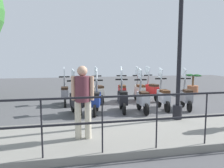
{
  "coord_description": "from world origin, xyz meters",
  "views": [
    {
      "loc": [
        -8.04,
        2.22,
        1.9
      ],
      "look_at": [
        0.2,
        0.5,
        0.9
      ],
      "focal_mm": 35.0,
      "sensor_mm": 36.0,
      "label": 1
    }
  ],
  "objects_px": {
    "scooter_far_0": "(152,90)",
    "scooter_far_1": "(139,91)",
    "pedestrian_distant": "(83,96)",
    "scooter_far_3": "(99,92)",
    "scooter_far_5": "(65,93)",
    "scooter_near_3": "(122,98)",
    "scooter_far_4": "(85,93)",
    "potted_palm": "(193,86)",
    "scooter_far_2": "(122,91)",
    "scooter_near_4": "(96,100)",
    "scooter_near_5": "(76,101)",
    "lamp_post_near": "(180,46)",
    "scooter_near_0": "(186,97)",
    "scooter_near_2": "(143,99)",
    "scooter_near_1": "(163,97)"
  },
  "relations": [
    {
      "from": "scooter_far_5",
      "to": "scooter_near_5",
      "type": "bearing_deg",
      "value": -168.5
    },
    {
      "from": "scooter_near_4",
      "to": "scooter_far_4",
      "type": "relative_size",
      "value": 1.0
    },
    {
      "from": "scooter_near_2",
      "to": "scooter_far_2",
      "type": "relative_size",
      "value": 1.0
    },
    {
      "from": "scooter_near_3",
      "to": "scooter_far_4",
      "type": "relative_size",
      "value": 1.0
    },
    {
      "from": "pedestrian_distant",
      "to": "scooter_far_0",
      "type": "distance_m",
      "value": 5.59
    },
    {
      "from": "scooter_far_1",
      "to": "scooter_far_0",
      "type": "bearing_deg",
      "value": -84.51
    },
    {
      "from": "scooter_near_3",
      "to": "scooter_far_5",
      "type": "height_order",
      "value": "same"
    },
    {
      "from": "scooter_near_5",
      "to": "scooter_near_4",
      "type": "bearing_deg",
      "value": -100.27
    },
    {
      "from": "scooter_near_0",
      "to": "scooter_far_2",
      "type": "distance_m",
      "value": 2.69
    },
    {
      "from": "scooter_near_5",
      "to": "scooter_far_0",
      "type": "height_order",
      "value": "same"
    },
    {
      "from": "pedestrian_distant",
      "to": "scooter_near_4",
      "type": "distance_m",
      "value": 2.76
    },
    {
      "from": "potted_palm",
      "to": "scooter_far_1",
      "type": "height_order",
      "value": "scooter_far_1"
    },
    {
      "from": "scooter_far_3",
      "to": "scooter_far_4",
      "type": "relative_size",
      "value": 1.0
    },
    {
      "from": "pedestrian_distant",
      "to": "scooter_near_0",
      "type": "height_order",
      "value": "pedestrian_distant"
    },
    {
      "from": "scooter_near_4",
      "to": "pedestrian_distant",
      "type": "bearing_deg",
      "value": 179.9
    },
    {
      "from": "scooter_near_5",
      "to": "scooter_far_3",
      "type": "height_order",
      "value": "same"
    },
    {
      "from": "scooter_near_4",
      "to": "scooter_far_2",
      "type": "relative_size",
      "value": 1.0
    },
    {
      "from": "scooter_far_4",
      "to": "potted_palm",
      "type": "bearing_deg",
      "value": -68.49
    },
    {
      "from": "scooter_far_4",
      "to": "pedestrian_distant",
      "type": "bearing_deg",
      "value": -178.35
    },
    {
      "from": "scooter_near_3",
      "to": "lamp_post_near",
      "type": "bearing_deg",
      "value": -138.59
    },
    {
      "from": "scooter_near_4",
      "to": "scooter_far_5",
      "type": "height_order",
      "value": "same"
    },
    {
      "from": "scooter_near_3",
      "to": "scooter_far_3",
      "type": "relative_size",
      "value": 1.0
    },
    {
      "from": "pedestrian_distant",
      "to": "scooter_near_4",
      "type": "relative_size",
      "value": 1.03
    },
    {
      "from": "scooter_far_0",
      "to": "scooter_far_2",
      "type": "relative_size",
      "value": 1.0
    },
    {
      "from": "scooter_far_0",
      "to": "scooter_far_1",
      "type": "distance_m",
      "value": 0.6
    },
    {
      "from": "lamp_post_near",
      "to": "scooter_far_0",
      "type": "distance_m",
      "value": 3.9
    },
    {
      "from": "scooter_near_0",
      "to": "scooter_far_0",
      "type": "distance_m",
      "value": 1.94
    },
    {
      "from": "scooter_far_0",
      "to": "scooter_far_5",
      "type": "height_order",
      "value": "same"
    },
    {
      "from": "pedestrian_distant",
      "to": "scooter_far_0",
      "type": "height_order",
      "value": "pedestrian_distant"
    },
    {
      "from": "pedestrian_distant",
      "to": "scooter_near_1",
      "type": "distance_m",
      "value": 4.19
    },
    {
      "from": "scooter_near_3",
      "to": "scooter_near_5",
      "type": "relative_size",
      "value": 1.0
    },
    {
      "from": "potted_palm",
      "to": "scooter_far_1",
      "type": "relative_size",
      "value": 0.69
    },
    {
      "from": "scooter_near_3",
      "to": "scooter_far_4",
      "type": "distance_m",
      "value": 1.91
    },
    {
      "from": "scooter_far_0",
      "to": "lamp_post_near",
      "type": "bearing_deg",
      "value": 152.61
    },
    {
      "from": "scooter_far_0",
      "to": "scooter_far_1",
      "type": "height_order",
      "value": "same"
    },
    {
      "from": "scooter_near_5",
      "to": "scooter_far_3",
      "type": "bearing_deg",
      "value": -41.33
    },
    {
      "from": "scooter_near_0",
      "to": "scooter_near_1",
      "type": "distance_m",
      "value": 0.87
    },
    {
      "from": "scooter_near_3",
      "to": "scooter_far_1",
      "type": "relative_size",
      "value": 1.0
    },
    {
      "from": "lamp_post_near",
      "to": "scooter_near_2",
      "type": "distance_m",
      "value": 2.36
    },
    {
      "from": "pedestrian_distant",
      "to": "scooter_far_1",
      "type": "xyz_separation_m",
      "value": [
        4.34,
        -2.78,
        -0.6
      ]
    },
    {
      "from": "potted_palm",
      "to": "scooter_near_3",
      "type": "relative_size",
      "value": 0.69
    },
    {
      "from": "scooter_near_3",
      "to": "scooter_far_1",
      "type": "xyz_separation_m",
      "value": [
        1.63,
        -1.19,
        0.0
      ]
    },
    {
      "from": "lamp_post_near",
      "to": "scooter_near_0",
      "type": "distance_m",
      "value": 2.67
    },
    {
      "from": "scooter_near_5",
      "to": "scooter_far_1",
      "type": "distance_m",
      "value": 3.31
    },
    {
      "from": "pedestrian_distant",
      "to": "scooter_near_2",
      "type": "height_order",
      "value": "pedestrian_distant"
    },
    {
      "from": "lamp_post_near",
      "to": "scooter_near_3",
      "type": "bearing_deg",
      "value": 34.63
    },
    {
      "from": "scooter_far_4",
      "to": "scooter_near_3",
      "type": "bearing_deg",
      "value": -134.0
    },
    {
      "from": "scooter_near_0",
      "to": "scooter_near_4",
      "type": "distance_m",
      "value": 3.37
    },
    {
      "from": "scooter_far_3",
      "to": "scooter_far_5",
      "type": "relative_size",
      "value": 1.0
    },
    {
      "from": "pedestrian_distant",
      "to": "scooter_far_4",
      "type": "height_order",
      "value": "pedestrian_distant"
    }
  ]
}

